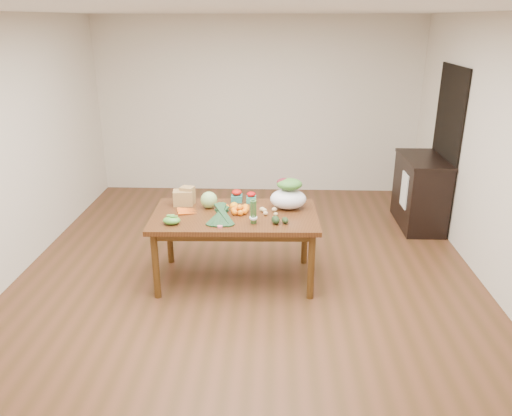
{
  "coord_description": "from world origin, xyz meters",
  "views": [
    {
      "loc": [
        0.28,
        -4.79,
        2.63
      ],
      "look_at": [
        0.09,
        0.0,
        0.81
      ],
      "focal_mm": 35.0,
      "sensor_mm": 36.0,
      "label": 1
    }
  ],
  "objects_px": {
    "mandarin_cluster": "(240,209)",
    "salad_bag": "(288,195)",
    "kale_bunch": "(221,216)",
    "cabbage": "(209,200)",
    "dining_table": "(235,247)",
    "paper_bag": "(183,196)",
    "cabinet": "(420,192)",
    "asparagus_bundle": "(253,212)"
  },
  "relations": [
    {
      "from": "dining_table",
      "to": "kale_bunch",
      "type": "xyz_separation_m",
      "value": [
        -0.12,
        -0.26,
        0.45
      ]
    },
    {
      "from": "mandarin_cluster",
      "to": "paper_bag",
      "type": "bearing_deg",
      "value": 159.8
    },
    {
      "from": "dining_table",
      "to": "salad_bag",
      "type": "height_order",
      "value": "salad_bag"
    },
    {
      "from": "dining_table",
      "to": "cabinet",
      "type": "relative_size",
      "value": 1.66
    },
    {
      "from": "cabbage",
      "to": "cabinet",
      "type": "bearing_deg",
      "value": 28.53
    },
    {
      "from": "mandarin_cluster",
      "to": "kale_bunch",
      "type": "bearing_deg",
      "value": -120.32
    },
    {
      "from": "mandarin_cluster",
      "to": "kale_bunch",
      "type": "relative_size",
      "value": 0.45
    },
    {
      "from": "paper_bag",
      "to": "salad_bag",
      "type": "bearing_deg",
      "value": -3.55
    },
    {
      "from": "mandarin_cluster",
      "to": "cabbage",
      "type": "bearing_deg",
      "value": 156.23
    },
    {
      "from": "asparagus_bundle",
      "to": "kale_bunch",
      "type": "bearing_deg",
      "value": 179.35
    },
    {
      "from": "dining_table",
      "to": "asparagus_bundle",
      "type": "distance_m",
      "value": 0.6
    },
    {
      "from": "salad_bag",
      "to": "cabbage",
      "type": "bearing_deg",
      "value": -179.15
    },
    {
      "from": "asparagus_bundle",
      "to": "cabbage",
      "type": "bearing_deg",
      "value": 137.4
    },
    {
      "from": "cabbage",
      "to": "kale_bunch",
      "type": "distance_m",
      "value": 0.46
    },
    {
      "from": "cabbage",
      "to": "mandarin_cluster",
      "type": "height_order",
      "value": "cabbage"
    },
    {
      "from": "paper_bag",
      "to": "mandarin_cluster",
      "type": "distance_m",
      "value": 0.67
    },
    {
      "from": "paper_bag",
      "to": "kale_bunch",
      "type": "height_order",
      "value": "paper_bag"
    },
    {
      "from": "paper_bag",
      "to": "cabbage",
      "type": "height_order",
      "value": "paper_bag"
    },
    {
      "from": "cabinet",
      "to": "mandarin_cluster",
      "type": "height_order",
      "value": "cabinet"
    },
    {
      "from": "cabbage",
      "to": "salad_bag",
      "type": "height_order",
      "value": "salad_bag"
    },
    {
      "from": "mandarin_cluster",
      "to": "salad_bag",
      "type": "xyz_separation_m",
      "value": [
        0.5,
        0.16,
        0.1
      ]
    },
    {
      "from": "kale_bunch",
      "to": "cabinet",
      "type": "bearing_deg",
      "value": 35.52
    },
    {
      "from": "cabinet",
      "to": "asparagus_bundle",
      "type": "distance_m",
      "value": 2.87
    },
    {
      "from": "cabinet",
      "to": "cabbage",
      "type": "xyz_separation_m",
      "value": [
        -2.63,
        -1.43,
        0.37
      ]
    },
    {
      "from": "cabinet",
      "to": "salad_bag",
      "type": "relative_size",
      "value": 2.67
    },
    {
      "from": "cabinet",
      "to": "kale_bunch",
      "type": "xyz_separation_m",
      "value": [
        -2.46,
        -1.86,
        0.36
      ]
    },
    {
      "from": "mandarin_cluster",
      "to": "salad_bag",
      "type": "relative_size",
      "value": 0.47
    },
    {
      "from": "kale_bunch",
      "to": "cabbage",
      "type": "bearing_deg",
      "value": 109.82
    },
    {
      "from": "asparagus_bundle",
      "to": "dining_table",
      "type": "bearing_deg",
      "value": 127.19
    },
    {
      "from": "cabinet",
      "to": "asparagus_bundle",
      "type": "bearing_deg",
      "value": -139.1
    },
    {
      "from": "dining_table",
      "to": "kale_bunch",
      "type": "bearing_deg",
      "value": -115.92
    },
    {
      "from": "kale_bunch",
      "to": "asparagus_bundle",
      "type": "distance_m",
      "value": 0.32
    },
    {
      "from": "mandarin_cluster",
      "to": "asparagus_bundle",
      "type": "bearing_deg",
      "value": -60.94
    },
    {
      "from": "dining_table",
      "to": "paper_bag",
      "type": "relative_size",
      "value": 6.15
    },
    {
      "from": "dining_table",
      "to": "mandarin_cluster",
      "type": "relative_size",
      "value": 9.4
    },
    {
      "from": "dining_table",
      "to": "paper_bag",
      "type": "height_order",
      "value": "paper_bag"
    },
    {
      "from": "dining_table",
      "to": "paper_bag",
      "type": "distance_m",
      "value": 0.79
    },
    {
      "from": "cabbage",
      "to": "asparagus_bundle",
      "type": "height_order",
      "value": "asparagus_bundle"
    },
    {
      "from": "mandarin_cluster",
      "to": "kale_bunch",
      "type": "xyz_separation_m",
      "value": [
        -0.17,
        -0.28,
        0.03
      ]
    },
    {
      "from": "kale_bunch",
      "to": "salad_bag",
      "type": "height_order",
      "value": "salad_bag"
    },
    {
      "from": "paper_bag",
      "to": "cabbage",
      "type": "relative_size",
      "value": 1.55
    },
    {
      "from": "cabinet",
      "to": "dining_table",
      "type": "bearing_deg",
      "value": -145.65
    }
  ]
}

